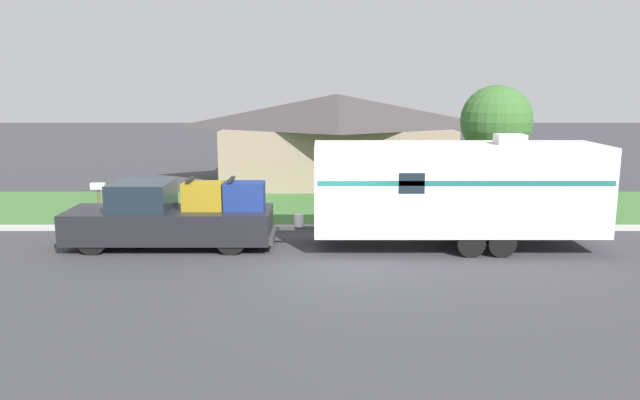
# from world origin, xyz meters

# --- Properties ---
(ground_plane) EXTENTS (120.00, 120.00, 0.00)m
(ground_plane) POSITION_xyz_m (0.00, 0.00, 0.00)
(ground_plane) COLOR #38383D
(curb_strip) EXTENTS (80.00, 0.30, 0.14)m
(curb_strip) POSITION_xyz_m (0.00, 3.75, 0.07)
(curb_strip) COLOR #ADADA8
(curb_strip) RESTS_ON ground_plane
(lawn_strip) EXTENTS (80.00, 7.00, 0.03)m
(lawn_strip) POSITION_xyz_m (0.00, 7.40, 0.01)
(lawn_strip) COLOR #3D6B33
(lawn_strip) RESTS_ON ground_plane
(house_across_street) EXTENTS (11.19, 6.48, 4.24)m
(house_across_street) POSITION_xyz_m (0.45, 13.41, 2.19)
(house_across_street) COLOR gray
(house_across_street) RESTS_ON ground_plane
(pickup_truck) EXTENTS (6.00, 1.95, 2.04)m
(pickup_truck) POSITION_xyz_m (-4.69, 1.59, 0.89)
(pickup_truck) COLOR black
(pickup_truck) RESTS_ON ground_plane
(travel_trailer) EXTENTS (9.21, 2.45, 3.30)m
(travel_trailer) POSITION_xyz_m (3.59, 1.59, 1.76)
(travel_trailer) COLOR black
(travel_trailer) RESTS_ON ground_plane
(mailbox) EXTENTS (0.48, 0.20, 1.39)m
(mailbox) POSITION_xyz_m (-7.92, 4.80, 1.06)
(mailbox) COLOR brown
(mailbox) RESTS_ON ground_plane
(tree_in_yard) EXTENTS (2.51, 2.51, 4.68)m
(tree_in_yard) POSITION_xyz_m (5.86, 5.95, 3.40)
(tree_in_yard) COLOR brown
(tree_in_yard) RESTS_ON ground_plane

